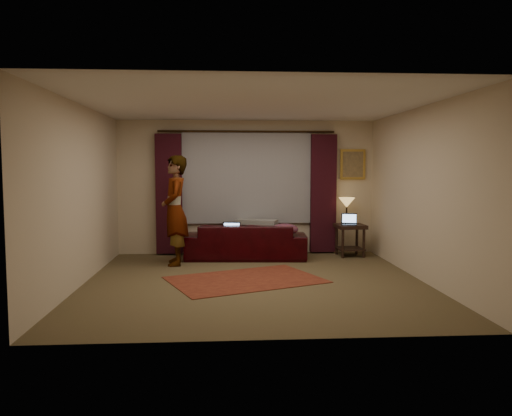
# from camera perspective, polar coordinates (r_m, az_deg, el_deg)

# --- Properties ---
(floor) EXTENTS (5.00, 5.00, 0.01)m
(floor) POSITION_cam_1_polar(r_m,az_deg,el_deg) (7.48, -0.17, -8.46)
(floor) COLOR brown
(floor) RESTS_ON ground
(ceiling) EXTENTS (5.00, 5.00, 0.02)m
(ceiling) POSITION_cam_1_polar(r_m,az_deg,el_deg) (7.34, -0.17, 11.75)
(ceiling) COLOR silver
(ceiling) RESTS_ON ground
(wall_back) EXTENTS (5.00, 0.02, 2.60)m
(wall_back) POSITION_cam_1_polar(r_m,az_deg,el_deg) (9.79, -1.08, 2.38)
(wall_back) COLOR beige
(wall_back) RESTS_ON ground
(wall_front) EXTENTS (5.00, 0.02, 2.60)m
(wall_front) POSITION_cam_1_polar(r_m,az_deg,el_deg) (4.81, 1.69, -0.09)
(wall_front) COLOR beige
(wall_front) RESTS_ON ground
(wall_left) EXTENTS (0.02, 5.00, 2.60)m
(wall_left) POSITION_cam_1_polar(r_m,az_deg,el_deg) (7.57, -19.43, 1.41)
(wall_left) COLOR beige
(wall_left) RESTS_ON ground
(wall_right) EXTENTS (0.02, 5.00, 2.60)m
(wall_right) POSITION_cam_1_polar(r_m,az_deg,el_deg) (7.86, 18.35, 1.55)
(wall_right) COLOR beige
(wall_right) RESTS_ON ground
(sheer_curtain) EXTENTS (2.50, 0.05, 1.80)m
(sheer_curtain) POSITION_cam_1_polar(r_m,az_deg,el_deg) (9.72, -1.07, 3.54)
(sheer_curtain) COLOR #93949A
(sheer_curtain) RESTS_ON wall_back
(drape_left) EXTENTS (0.50, 0.14, 2.30)m
(drape_left) POSITION_cam_1_polar(r_m,az_deg,el_deg) (9.73, -9.91, 1.58)
(drape_left) COLOR black
(drape_left) RESTS_ON floor
(drape_right) EXTENTS (0.50, 0.14, 2.30)m
(drape_right) POSITION_cam_1_polar(r_m,az_deg,el_deg) (9.87, 7.68, 1.66)
(drape_right) COLOR black
(drape_right) RESTS_ON floor
(curtain_rod) EXTENTS (0.04, 0.04, 3.40)m
(curtain_rod) POSITION_cam_1_polar(r_m,az_deg,el_deg) (9.70, -1.06, 8.74)
(curtain_rod) COLOR black
(curtain_rod) RESTS_ON wall_back
(picture_frame) EXTENTS (0.50, 0.04, 0.60)m
(picture_frame) POSITION_cam_1_polar(r_m,az_deg,el_deg) (10.07, 10.99, 4.92)
(picture_frame) COLOR gold
(picture_frame) RESTS_ON wall_back
(sofa) EXTENTS (2.28, 1.11, 0.90)m
(sofa) POSITION_cam_1_polar(r_m,az_deg,el_deg) (9.28, -1.16, -3.04)
(sofa) COLOR black
(sofa) RESTS_ON floor
(throw_blanket) EXTENTS (0.84, 0.57, 0.09)m
(throw_blanket) POSITION_cam_1_polar(r_m,az_deg,el_deg) (9.47, 0.08, -0.13)
(throw_blanket) COLOR gray
(throw_blanket) RESTS_ON sofa
(clothing_pile) EXTENTS (0.51, 0.40, 0.21)m
(clothing_pile) POSITION_cam_1_polar(r_m,az_deg,el_deg) (9.11, 3.29, -2.52)
(clothing_pile) COLOR brown
(clothing_pile) RESTS_ON sofa
(laptop_sofa) EXTENTS (0.37, 0.40, 0.24)m
(laptop_sofa) POSITION_cam_1_polar(r_m,az_deg,el_deg) (9.06, -2.90, -2.48)
(laptop_sofa) COLOR black
(laptop_sofa) RESTS_ON sofa
(area_rug) EXTENTS (2.57, 2.18, 0.01)m
(area_rug) POSITION_cam_1_polar(r_m,az_deg,el_deg) (7.59, -1.21, -8.19)
(area_rug) COLOR maroon
(area_rug) RESTS_ON floor
(end_table) EXTENTS (0.56, 0.56, 0.61)m
(end_table) POSITION_cam_1_polar(r_m,az_deg,el_deg) (9.70, 10.69, -3.64)
(end_table) COLOR black
(end_table) RESTS_ON floor
(tiffany_lamp) EXTENTS (0.34, 0.34, 0.50)m
(tiffany_lamp) POSITION_cam_1_polar(r_m,az_deg,el_deg) (9.80, 10.32, -0.28)
(tiffany_lamp) COLOR olive
(tiffany_lamp) RESTS_ON end_table
(laptop_table) EXTENTS (0.37, 0.39, 0.21)m
(laptop_table) POSITION_cam_1_polar(r_m,az_deg,el_deg) (9.54, 10.59, -1.28)
(laptop_table) COLOR black
(laptop_table) RESTS_ON end_table
(person) EXTENTS (0.63, 0.63, 1.90)m
(person) POSITION_cam_1_polar(r_m,az_deg,el_deg) (8.74, -9.24, -0.27)
(person) COLOR gray
(person) RESTS_ON floor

